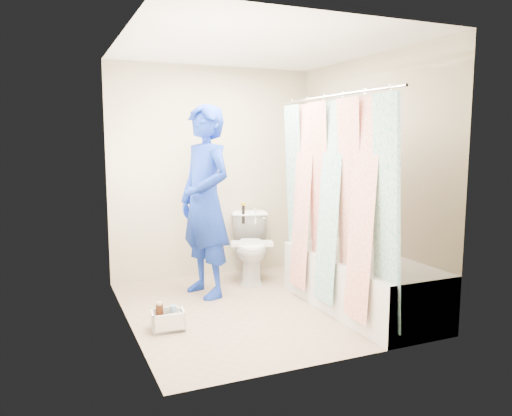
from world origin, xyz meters
name	(u,v)px	position (x,y,z in m)	size (l,w,h in m)	color
floor	(258,307)	(0.00, 0.00, 0.00)	(2.60, 2.60, 0.00)	gray
ceiling	(258,46)	(0.00, 0.00, 2.40)	(2.40, 2.60, 0.02)	white
wall_back	(214,172)	(0.00, 1.30, 1.20)	(2.40, 0.02, 2.40)	tan
wall_front	(334,196)	(0.00, -1.30, 1.20)	(2.40, 0.02, 2.40)	tan
wall_left	(125,186)	(-1.20, 0.00, 1.20)	(0.02, 2.60, 2.40)	tan
wall_right	(367,177)	(1.20, 0.00, 1.20)	(0.02, 2.60, 2.40)	tan
bathtub	(360,281)	(0.85, -0.43, 0.27)	(0.70, 1.75, 0.50)	silver
curtain_rod	(333,96)	(0.52, -0.43, 1.95)	(0.02, 0.02, 1.90)	silver
shower_curtain	(331,203)	(0.52, -0.43, 1.02)	(0.06, 1.75, 1.80)	white
toilet	(251,247)	(0.30, 0.89, 0.37)	(0.42, 0.73, 0.75)	silver
tank_lid	(252,244)	(0.26, 0.78, 0.44)	(0.46, 0.20, 0.03)	white
tank_internals	(247,213)	(0.33, 1.09, 0.74)	(0.18, 0.09, 0.24)	black
plumber	(205,202)	(-0.34, 0.56, 0.96)	(0.70, 0.46, 1.92)	navy
cleaning_caddy	(169,321)	(-0.91, -0.23, 0.08)	(0.29, 0.24, 0.21)	white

